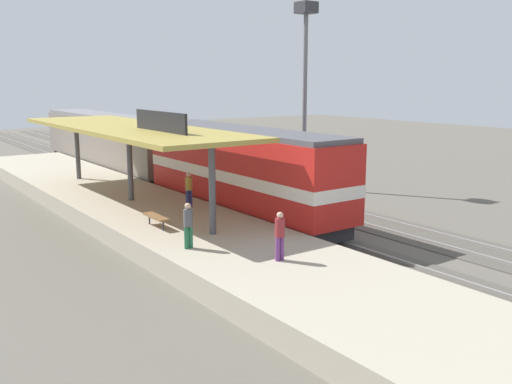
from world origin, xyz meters
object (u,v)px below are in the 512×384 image
at_px(person_boarding, 188,223).
at_px(person_walking, 189,188).
at_px(person_waiting, 280,234).
at_px(platform_bench, 156,217).
at_px(locomotive, 241,171).
at_px(passenger_carriage_single, 108,142).
at_px(light_mast, 305,57).

bearing_deg(person_boarding, person_walking, 60.64).
height_order(person_waiting, person_walking, same).
height_order(platform_bench, person_walking, person_walking).
height_order(locomotive, person_boarding, locomotive).
xyz_separation_m(passenger_carriage_single, person_waiting, (-4.54, -26.98, -0.46)).
distance_m(light_mast, person_walking, 13.24).
bearing_deg(locomotive, passenger_carriage_single, 90.00).
distance_m(locomotive, passenger_carriage_single, 18.00).
bearing_deg(platform_bench, person_walking, 40.66).
relative_size(platform_bench, passenger_carriage_single, 0.08).
xyz_separation_m(passenger_carriage_single, person_walking, (-2.97, -17.83, -0.46)).
bearing_deg(person_waiting, person_walking, 80.22).
bearing_deg(person_walking, platform_bench, -139.34).
relative_size(passenger_carriage_single, person_waiting, 11.70).
distance_m(locomotive, person_waiting, 10.08).
bearing_deg(person_waiting, platform_bench, 102.57).
height_order(locomotive, person_walking, locomotive).
bearing_deg(person_walking, passenger_carriage_single, 80.55).
bearing_deg(light_mast, person_waiting, -133.07).
bearing_deg(light_mast, platform_bench, -154.21).
bearing_deg(passenger_carriage_single, platform_bench, -106.36).
xyz_separation_m(locomotive, person_boarding, (-6.38, -5.90, -0.56)).
distance_m(person_waiting, person_boarding, 3.58).
height_order(platform_bench, passenger_carriage_single, passenger_carriage_single).
xyz_separation_m(locomotive, passenger_carriage_single, (0.00, 18.00, -0.10)).
xyz_separation_m(locomotive, light_mast, (7.80, 4.23, 5.99)).
distance_m(passenger_carriage_single, light_mast, 16.95).
relative_size(passenger_carriage_single, person_walking, 11.70).
relative_size(locomotive, person_boarding, 8.44).
relative_size(platform_bench, light_mast, 0.15).
bearing_deg(locomotive, light_mast, 28.47).
bearing_deg(light_mast, passenger_carriage_single, 119.53).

